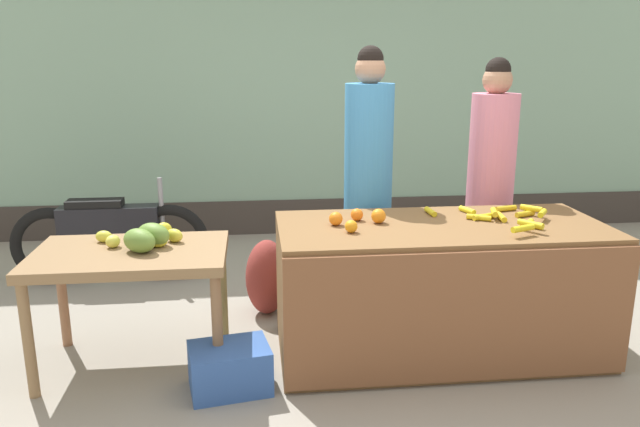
{
  "coord_description": "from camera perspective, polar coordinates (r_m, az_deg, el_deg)",
  "views": [
    {
      "loc": [
        -0.59,
        -3.49,
        1.83
      ],
      "look_at": [
        -0.19,
        0.15,
        0.88
      ],
      "focal_mm": 34.28,
      "sensor_mm": 36.0,
      "label": 1
    }
  ],
  "objects": [
    {
      "name": "ground_plane",
      "position": [
        3.99,
        3.01,
        -12.86
      ],
      "size": [
        24.0,
        24.0,
        0.0
      ],
      "primitive_type": "plane",
      "color": "gray"
    },
    {
      "name": "market_wall_back",
      "position": [
        6.42,
        -1.01,
        10.89
      ],
      "size": [
        9.01,
        0.23,
        2.92
      ],
      "color": "#8CB299",
      "rests_on": "ground"
    },
    {
      "name": "fruit_stall_counter",
      "position": [
        3.92,
        11.08,
        -6.92
      ],
      "size": [
        2.0,
        0.91,
        0.83
      ],
      "color": "brown",
      "rests_on": "ground"
    },
    {
      "name": "side_table_wooden",
      "position": [
        3.76,
        -17.24,
        -4.62
      ],
      "size": [
        1.11,
        0.73,
        0.73
      ],
      "color": "olive",
      "rests_on": "ground"
    },
    {
      "name": "banana_bunch_pile",
      "position": [
        3.99,
        16.95,
        -0.21
      ],
      "size": [
        0.72,
        0.68,
        0.07
      ],
      "color": "gold",
      "rests_on": "fruit_stall_counter"
    },
    {
      "name": "orange_pile",
      "position": [
        3.71,
        3.53,
        -0.45
      ],
      "size": [
        0.35,
        0.34,
        0.09
      ],
      "color": "orange",
      "rests_on": "fruit_stall_counter"
    },
    {
      "name": "mango_papaya_pile",
      "position": [
        3.75,
        -15.91,
        -2.14
      ],
      "size": [
        0.55,
        0.48,
        0.14
      ],
      "color": "yellow",
      "rests_on": "side_table_wooden"
    },
    {
      "name": "vendor_woman_blue_shirt",
      "position": [
        4.35,
        4.5,
        2.92
      ],
      "size": [
        0.34,
        0.34,
        1.9
      ],
      "color": "#33333D",
      "rests_on": "ground"
    },
    {
      "name": "vendor_woman_pink_shirt",
      "position": [
        4.67,
        15.6,
        2.72
      ],
      "size": [
        0.34,
        0.34,
        1.82
      ],
      "color": "#33333D",
      "rests_on": "ground"
    },
    {
      "name": "parked_motorcycle",
      "position": [
        5.31,
        -19.0,
        -1.94
      ],
      "size": [
        1.6,
        0.18,
        0.88
      ],
      "color": "black",
      "rests_on": "ground"
    },
    {
      "name": "produce_crate",
      "position": [
        3.57,
        -8.43,
        -14.09
      ],
      "size": [
        0.49,
        0.39,
        0.26
      ],
      "primitive_type": "cube",
      "rotation": [
        0.0,
        0.0,
        0.18
      ],
      "color": "#3359A5",
      "rests_on": "ground"
    },
    {
      "name": "produce_sack",
      "position": [
        4.47,
        -4.97,
        -5.92
      ],
      "size": [
        0.41,
        0.45,
        0.55
      ],
      "primitive_type": "ellipsoid",
      "rotation": [
        0.0,
        0.0,
        1.18
      ],
      "color": "maroon",
      "rests_on": "ground"
    }
  ]
}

